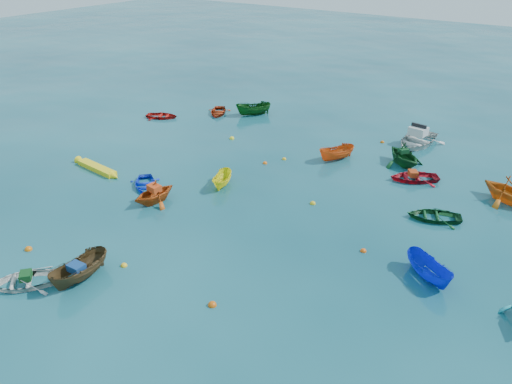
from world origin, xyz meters
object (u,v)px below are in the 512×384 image
Objects in this scene: dinghy_white_near at (25,284)px; motorboat_white at (416,145)px; dinghy_blue_sw at (145,187)px; kayak_yellow at (98,170)px.

motorboat_white is at bearing 112.30° from dinghy_white_near.
motorboat_white is (8.80, 26.34, 0.00)m from dinghy_white_near.
dinghy_blue_sw is at bearing -117.40° from motorboat_white.
dinghy_white_near is 0.73× the size of kayak_yellow.
motorboat_white reaches higher than kayak_yellow.
kayak_yellow is at bearing -126.25° from motorboat_white.
motorboat_white reaches higher than dinghy_blue_sw.
dinghy_white_near reaches higher than dinghy_blue_sw.
dinghy_blue_sw reaches higher than kayak_yellow.
dinghy_white_near reaches higher than kayak_yellow.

